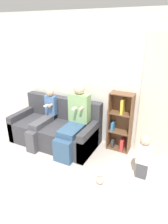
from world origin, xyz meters
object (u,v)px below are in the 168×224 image
toddler_standing (144,156)px  couch (56,129)px  child_seated (43,119)px  teddy_bear (100,178)px  bookshelf (120,123)px  adult_seated (74,119)px

toddler_standing → couch: bearing=170.9°
child_seated → teddy_bear: 1.69m
couch → child_seated: 0.36m
couch → teddy_bear: (1.32, -0.77, -0.18)m
toddler_standing → bookshelf: size_ratio=0.66×
child_seated → bookshelf: bookshelf is taller
child_seated → adult_seated: bearing=5.0°
child_seated → bookshelf: size_ratio=0.95×
adult_seated → bookshelf: adult_seated is taller
couch → adult_seated: size_ratio=1.34×
child_seated → toddler_standing: (2.05, -0.13, -0.14)m
toddler_standing → teddy_bear: toddler_standing is taller
toddler_standing → child_seated: bearing=176.2°
adult_seated → child_seated: (-0.70, -0.06, -0.13)m
adult_seated → teddy_bear: 1.19m
child_seated → toddler_standing: child_seated is taller
bookshelf → teddy_bear: (0.05, -1.11, -0.44)m
toddler_standing → bookshelf: bearing=132.5°
couch → bookshelf: bearing=14.9°
child_seated → teddy_bear: size_ratio=4.38×
adult_seated → toddler_standing: bearing=-8.3°
toddler_standing → bookshelf: (-0.58, 0.64, 0.15)m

